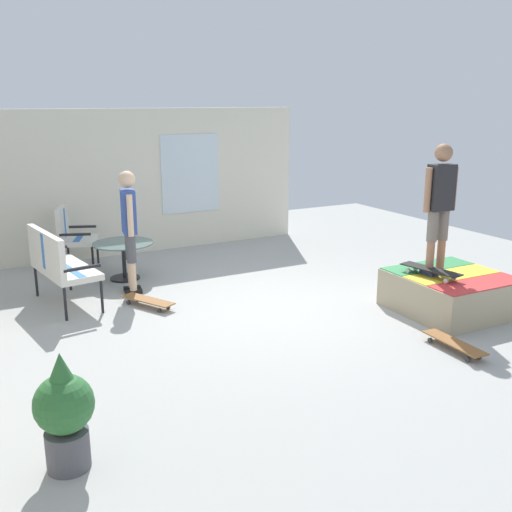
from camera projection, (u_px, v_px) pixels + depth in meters
The scene contains 12 objects.
ground_plane at pixel (272, 313), 7.72m from camera, with size 12.00×12.00×0.10m, color #A8A8A3.
house_facade at pixel (141, 181), 10.39m from camera, with size 0.23×6.00×2.50m.
skate_ramp at pixel (453, 292), 7.60m from camera, with size 1.36×1.99×0.50m.
patio_bench at pixel (57, 261), 7.68m from camera, with size 1.31×0.72×1.02m.
patio_chair_near_house at pixel (71, 232), 9.35m from camera, with size 0.78×0.74×1.02m.
patio_table at pixel (124, 253), 8.90m from camera, with size 0.90×0.90×0.57m.
person_watching at pixel (129, 223), 8.15m from camera, with size 0.47×0.29×1.72m.
person_skater at pixel (440, 200), 7.30m from camera, with size 0.26×0.48×1.63m.
skateboard_by_bench at pixel (148, 300), 7.79m from camera, with size 0.80×0.54×0.10m.
skateboard_spare at pixel (454, 343), 6.42m from camera, with size 0.81×0.23×0.10m.
skateboard_on_ramp at pixel (431, 270), 7.40m from camera, with size 0.82×0.34×0.10m.
potted_plant at pixel (64, 411), 4.28m from camera, with size 0.44×0.44×0.92m.
Camera 1 is at (-6.29, 3.65, 2.65)m, focal length 41.55 mm.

